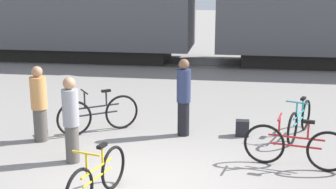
{
  "coord_description": "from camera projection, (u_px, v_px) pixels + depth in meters",
  "views": [
    {
      "loc": [
        1.28,
        -6.79,
        3.3
      ],
      "look_at": [
        0.01,
        1.75,
        1.1
      ],
      "focal_mm": 50.0,
      "sensor_mm": 36.0,
      "label": 1
    }
  ],
  "objects": [
    {
      "name": "bicycle_maroon",
      "position": [
        296.0,
        147.0,
        8.2
      ],
      "size": [
        1.8,
        0.5,
        0.92
      ],
      "color": "black",
      "rests_on": "ground_plane"
    },
    {
      "name": "rail_far",
      "position": [
        205.0,
        59.0,
        19.09
      ],
      "size": [
        62.76,
        0.07,
        0.01
      ],
      "primitive_type": "cube",
      "color": "#4C4238",
      "rests_on": "ground_plane"
    },
    {
      "name": "bicycle_black",
      "position": [
        99.0,
        114.0,
        10.06
      ],
      "size": [
        1.52,
        1.11,
        0.95
      ],
      "color": "black",
      "rests_on": "ground_plane"
    },
    {
      "name": "person_in_navy",
      "position": [
        184.0,
        97.0,
        9.76
      ],
      "size": [
        0.29,
        0.29,
        1.65
      ],
      "rotation": [
        0.0,
        0.0,
        3.56
      ],
      "color": "black",
      "rests_on": "ground_plane"
    },
    {
      "name": "backpack",
      "position": [
        242.0,
        128.0,
        9.88
      ],
      "size": [
        0.28,
        0.2,
        0.34
      ],
      "color": "black",
      "rests_on": "ground_plane"
    },
    {
      "name": "person_in_tan",
      "position": [
        39.0,
        104.0,
        9.45
      ],
      "size": [
        0.33,
        0.33,
        1.56
      ],
      "rotation": [
        0.0,
        0.0,
        3.6
      ],
      "color": "#514C47",
      "rests_on": "ground_plane"
    },
    {
      "name": "rail_near",
      "position": [
        202.0,
        65.0,
        17.72
      ],
      "size": [
        62.76,
        0.07,
        0.01
      ],
      "primitive_type": "cube",
      "color": "#4C4238",
      "rests_on": "ground_plane"
    },
    {
      "name": "bicycle_yellow",
      "position": [
        97.0,
        178.0,
        6.97
      ],
      "size": [
        0.53,
        1.61,
        0.87
      ],
      "color": "black",
      "rests_on": "ground_plane"
    },
    {
      "name": "bicycle_teal",
      "position": [
        299.0,
        120.0,
        9.78
      ],
      "size": [
        0.69,
        1.67,
        0.84
      ],
      "color": "black",
      "rests_on": "ground_plane"
    },
    {
      "name": "person_in_grey",
      "position": [
        71.0,
        120.0,
        8.33
      ],
      "size": [
        0.29,
        0.29,
        1.58
      ],
      "rotation": [
        0.0,
        0.0,
        1.85
      ],
      "color": "#514C47",
      "rests_on": "ground_plane"
    },
    {
      "name": "ground_plane",
      "position": [
        151.0,
        187.0,
        7.5
      ],
      "size": [
        80.0,
        80.0,
        0.0
      ],
      "primitive_type": "plane",
      "color": "gray"
    }
  ]
}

